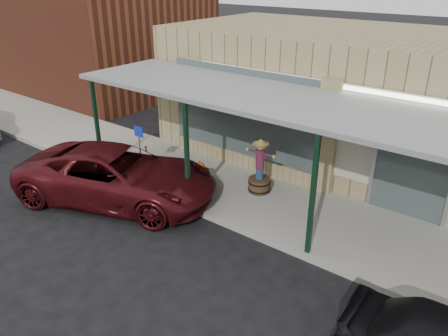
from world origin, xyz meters
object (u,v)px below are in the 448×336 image
Objects in this scene: barrel_pumpkin at (200,175)px; handicap_sign at (140,144)px; car_maroon at (117,176)px; barrel_scarecrow at (260,174)px.

barrel_pumpkin is 0.46× the size of handicap_sign.
car_maroon is at bearing -122.10° from barrel_pumpkin.
barrel_scarecrow is 1.85m from barrel_pumpkin.
handicap_sign reaches higher than barrel_pumpkin.
barrel_pumpkin is 2.40m from car_maroon.
barrel_pumpkin is (-1.72, -0.60, -0.29)m from barrel_scarecrow.
car_maroon is at bearing -75.66° from handicap_sign.
barrel_pumpkin is at bearing -53.04° from car_maroon.
handicap_sign is at bearing -0.67° from car_maroon.
car_maroon is (-1.26, -2.01, 0.37)m from barrel_pumpkin.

